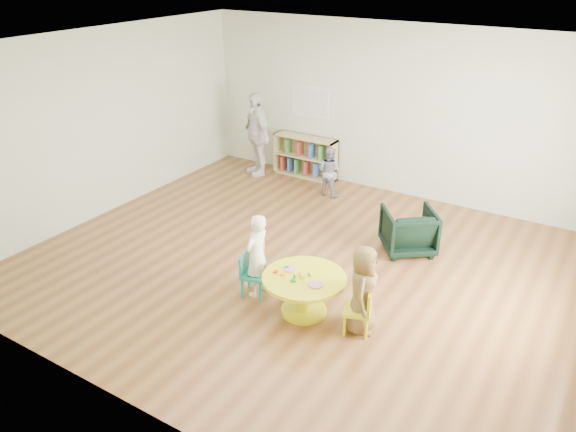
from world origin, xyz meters
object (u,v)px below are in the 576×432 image
(activity_table, at_px, (304,288))
(kid_chair_right, at_px, (361,309))
(child_left, at_px, (257,255))
(child_right, at_px, (363,290))
(armchair, at_px, (409,230))
(bookshelf, at_px, (305,157))
(toddler, at_px, (329,171))
(adult_caretaker, at_px, (257,134))
(kid_chair_left, at_px, (251,273))

(activity_table, relative_size, kid_chair_right, 1.75)
(child_left, bearing_deg, child_right, 93.22)
(activity_table, height_order, child_right, child_right)
(armchair, xyz_separation_m, child_left, (-1.15, -1.97, 0.21))
(kid_chair_right, xyz_separation_m, child_right, (-0.02, 0.05, 0.22))
(bookshelf, bearing_deg, kid_chair_right, -52.48)
(armchair, distance_m, child_left, 2.29)
(activity_table, xyz_separation_m, toddler, (-1.38, 3.18, 0.10))
(toddler, height_order, adult_caretaker, adult_caretaker)
(armchair, xyz_separation_m, adult_caretaker, (-3.45, 1.34, 0.45))
(kid_chair_left, bearing_deg, armchair, 134.37)
(bookshelf, distance_m, adult_caretaker, 0.97)
(kid_chair_right, height_order, armchair, armchair)
(child_left, relative_size, toddler, 1.22)
(child_right, relative_size, adult_caretaker, 0.66)
(child_left, bearing_deg, kid_chair_right, 91.20)
(kid_chair_left, height_order, bookshelf, bookshelf)
(kid_chair_right, distance_m, child_right, 0.22)
(kid_chair_left, height_order, child_right, child_right)
(activity_table, distance_m, adult_caretaker, 4.51)
(kid_chair_left, height_order, child_left, child_left)
(adult_caretaker, bearing_deg, kid_chair_left, -25.27)
(kid_chair_left, height_order, armchair, armchair)
(bookshelf, relative_size, child_left, 1.15)
(bookshelf, distance_m, child_left, 4.01)
(kid_chair_right, xyz_separation_m, armchair, (-0.23, 2.01, 0.02))
(activity_table, distance_m, child_left, 0.71)
(armchair, bearing_deg, activity_table, 39.51)
(kid_chair_right, distance_m, child_left, 1.40)
(kid_chair_left, bearing_deg, child_left, 116.35)
(bookshelf, distance_m, armchair, 3.17)
(activity_table, height_order, adult_caretaker, adult_caretaker)
(activity_table, relative_size, bookshelf, 0.79)
(child_left, bearing_deg, toddler, -164.52)
(kid_chair_right, bearing_deg, activity_table, 72.12)
(kid_chair_left, height_order, adult_caretaker, adult_caretaker)
(bookshelf, bearing_deg, adult_caretaker, -153.44)
(toddler, bearing_deg, bookshelf, -30.64)
(kid_chair_right, bearing_deg, child_left, 69.47)
(armchair, bearing_deg, toddler, -69.46)
(kid_chair_right, bearing_deg, child_right, -1.44)
(bookshelf, height_order, child_right, child_right)
(armchair, xyz_separation_m, child_right, (0.22, -1.96, 0.20))
(kid_chair_left, relative_size, child_left, 0.52)
(kid_chair_right, xyz_separation_m, toddler, (-2.08, 3.17, 0.13))
(bookshelf, bearing_deg, toddler, -35.96)
(kid_chair_right, relative_size, child_left, 0.52)
(armchair, bearing_deg, adult_caretaker, -58.65)
(kid_chair_left, distance_m, child_left, 0.24)
(child_left, bearing_deg, activity_table, 88.46)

